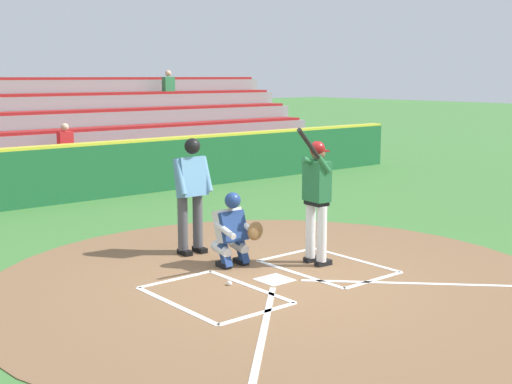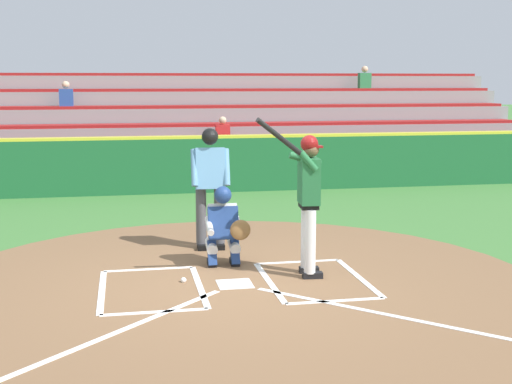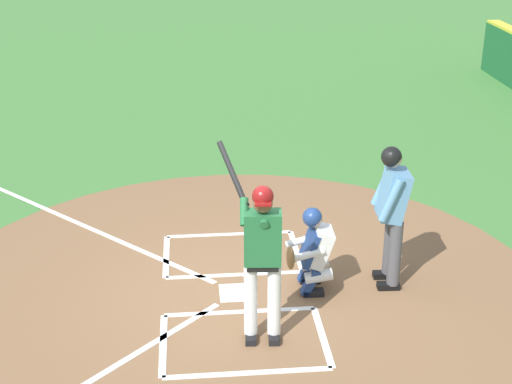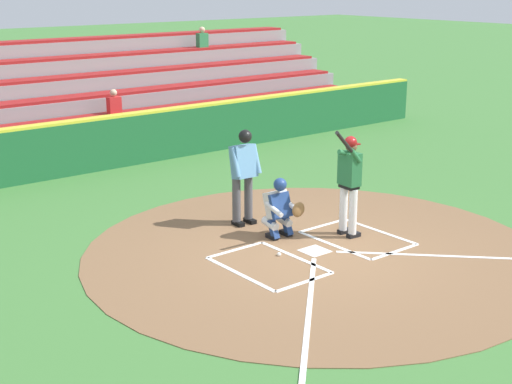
# 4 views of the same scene
# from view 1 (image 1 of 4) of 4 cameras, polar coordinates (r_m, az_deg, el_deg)

# --- Properties ---
(ground_plane) EXTENTS (120.00, 120.00, 0.00)m
(ground_plane) POSITION_cam_1_polar(r_m,az_deg,el_deg) (9.51, 1.58, -7.47)
(ground_plane) COLOR #427A38
(dirt_circle) EXTENTS (8.00, 8.00, 0.01)m
(dirt_circle) POSITION_cam_1_polar(r_m,az_deg,el_deg) (9.51, 1.58, -7.44)
(dirt_circle) COLOR brown
(dirt_circle) RESTS_ON ground
(home_plate_and_chalk) EXTENTS (7.93, 4.91, 0.01)m
(home_plate_and_chalk) POSITION_cam_1_polar(r_m,az_deg,el_deg) (8.90, 5.37, -8.64)
(home_plate_and_chalk) COLOR white
(home_plate_and_chalk) RESTS_ON dirt_circle
(batter) EXTENTS (0.97, 0.65, 2.13)m
(batter) POSITION_cam_1_polar(r_m,az_deg,el_deg) (10.07, 5.13, -0.10)
(batter) COLOR white
(batter) RESTS_ON ground
(catcher) EXTENTS (0.59, 0.61, 1.13)m
(catcher) POSITION_cam_1_polar(r_m,az_deg,el_deg) (10.06, -1.96, -3.04)
(catcher) COLOR black
(catcher) RESTS_ON ground
(plate_umpire) EXTENTS (0.59, 0.43, 1.86)m
(plate_umpire) POSITION_cam_1_polar(r_m,az_deg,el_deg) (10.71, -5.48, 0.36)
(plate_umpire) COLOR #4C4C51
(plate_umpire) RESTS_ON ground
(baseball) EXTENTS (0.07, 0.07, 0.07)m
(baseball) POSITION_cam_1_polar(r_m,az_deg,el_deg) (9.27, -2.26, -7.69)
(baseball) COLOR white
(baseball) RESTS_ON ground
(backstop_wall) EXTENTS (22.00, 0.36, 1.31)m
(backstop_wall) POSITION_cam_1_polar(r_m,az_deg,el_deg) (15.67, -16.85, 1.39)
(backstop_wall) COLOR #1E6033
(backstop_wall) RESTS_ON ground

